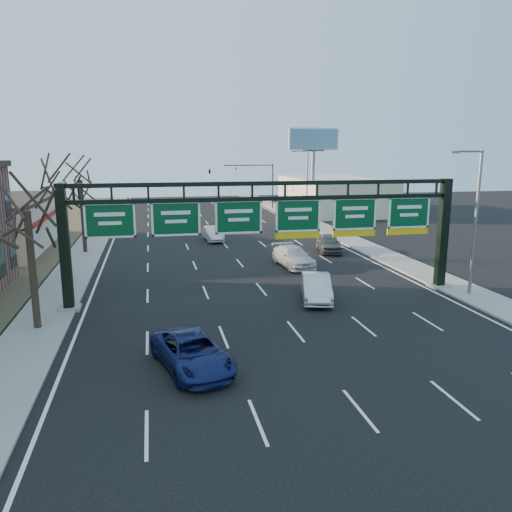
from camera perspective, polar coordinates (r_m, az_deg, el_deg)
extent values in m
plane|color=black|center=(23.76, 5.91, -10.20)|extent=(160.00, 160.00, 0.00)
cube|color=gray|center=(42.29, -19.69, -0.90)|extent=(3.00, 120.00, 0.12)
cube|color=gray|center=(46.27, 13.50, 0.53)|extent=(3.00, 120.00, 0.12)
cube|color=white|center=(42.45, -2.33, -0.23)|extent=(21.60, 120.00, 0.01)
cube|color=black|center=(29.80, -21.03, 0.82)|extent=(0.55, 0.55, 7.20)
cube|color=gray|center=(30.62, -20.54, -5.61)|extent=(1.20, 1.20, 0.20)
cube|color=black|center=(34.79, 20.55, 2.35)|extent=(0.55, 0.55, 7.20)
cube|color=gray|center=(35.49, 20.14, -3.23)|extent=(1.20, 1.20, 0.20)
cube|color=black|center=(29.79, 1.47, 8.31)|extent=(23.40, 0.25, 0.25)
cube|color=black|center=(29.86, 1.46, 6.58)|extent=(23.40, 0.25, 0.25)
cube|color=#044220|center=(29.27, -16.35, 3.93)|extent=(2.80, 0.10, 2.00)
cube|color=#044220|center=(29.21, -9.14, 4.24)|extent=(2.80, 0.10, 2.00)
cube|color=#044220|center=(29.61, -2.01, 4.49)|extent=(2.80, 0.10, 2.00)
cube|color=#044220|center=(30.45, 4.81, 4.66)|extent=(2.80, 0.10, 2.00)
cube|color=yellow|center=(30.63, 4.77, 2.39)|extent=(2.80, 0.10, 0.40)
cube|color=#044220|center=(31.69, 11.20, 4.76)|extent=(2.80, 0.10, 2.00)
cube|color=yellow|center=(31.86, 11.11, 2.58)|extent=(2.80, 0.10, 0.40)
cube|color=#044220|center=(33.30, 17.05, 4.80)|extent=(2.80, 0.10, 2.00)
cube|color=yellow|center=(33.46, 16.92, 2.73)|extent=(2.80, 0.10, 0.40)
cube|color=maroon|center=(51.17, -22.63, 4.35)|extent=(1.20, 18.00, 0.40)
cube|color=beige|center=(76.12, 8.87, 6.92)|extent=(12.00, 20.00, 5.00)
cylinder|color=black|center=(27.21, -24.20, -1.38)|extent=(0.36, 0.36, 6.08)
cylinder|color=black|center=(36.81, -21.07, 2.70)|extent=(0.36, 0.36, 6.84)
cylinder|color=black|center=(46.64, -19.18, 4.39)|extent=(0.36, 0.36, 6.46)
cylinder|color=slate|center=(33.51, 23.80, 3.52)|extent=(0.20, 0.20, 9.00)
cylinder|color=slate|center=(32.71, 23.14, 11.15)|extent=(1.80, 0.12, 0.12)
cube|color=slate|center=(32.21, 21.80, 11.17)|extent=(0.50, 0.22, 0.15)
cylinder|color=slate|center=(64.11, 5.85, 8.00)|extent=(0.20, 0.20, 9.00)
cylinder|color=slate|center=(63.70, 5.15, 11.95)|extent=(1.80, 0.12, 0.12)
cube|color=slate|center=(63.44, 4.35, 11.91)|extent=(0.50, 0.22, 0.15)
cylinder|color=slate|center=(69.60, 6.49, 8.19)|extent=(0.50, 0.50, 9.00)
cube|color=slate|center=(69.46, 6.58, 11.89)|extent=(3.00, 0.30, 0.20)
cube|color=white|center=(69.48, 6.61, 13.13)|extent=(7.00, 0.30, 3.00)
cube|color=#5586AB|center=(69.29, 6.66, 13.13)|extent=(6.60, 0.05, 2.60)
cylinder|color=black|center=(78.38, 1.91, 7.93)|extent=(0.18, 0.18, 7.00)
cylinder|color=black|center=(77.40, -0.85, 10.33)|extent=(7.60, 0.14, 0.14)
imported|color=black|center=(77.07, -2.32, 9.72)|extent=(0.20, 0.20, 1.00)
imported|color=black|center=(76.50, -5.32, 9.66)|extent=(0.54, 0.54, 1.62)
imported|color=navy|center=(21.27, -7.34, -10.88)|extent=(3.62, 5.59, 1.43)
imported|color=silver|center=(30.62, 6.90, -3.59)|extent=(2.77, 5.02, 1.57)
imported|color=silver|center=(39.40, 4.30, -0.07)|extent=(2.70, 5.48, 1.53)
imported|color=#45494A|center=(45.34, 8.32, 1.46)|extent=(2.75, 4.97, 1.60)
imported|color=silver|center=(50.67, -4.95, 2.56)|extent=(1.87, 4.53, 1.46)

